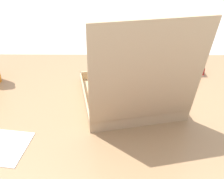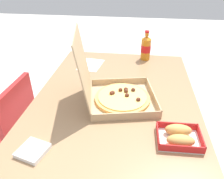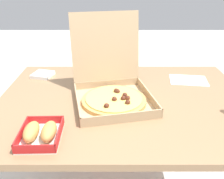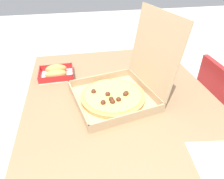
# 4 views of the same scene
# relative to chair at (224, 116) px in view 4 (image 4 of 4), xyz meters

# --- Properties ---
(dining_table) EXTENTS (1.25, 0.92, 0.75)m
(dining_table) POSITION_rel_chair_xyz_m (0.11, -0.69, 0.19)
(dining_table) COLOR #997551
(dining_table) RESTS_ON ground_plane
(chair) EXTENTS (0.41, 0.41, 0.83)m
(chair) POSITION_rel_chair_xyz_m (0.00, 0.00, 0.00)
(chair) COLOR red
(chair) RESTS_ON ground_plane
(pizza_box_open) EXTENTS (0.43, 0.48, 0.39)m
(pizza_box_open) POSITION_rel_chair_xyz_m (0.05, -0.70, 0.33)
(pizza_box_open) COLOR tan
(pizza_box_open) RESTS_ON dining_table
(bread_side_box) EXTENTS (0.15, 0.19, 0.06)m
(bread_side_box) POSITION_rel_chair_xyz_m (-0.23, -1.01, 0.30)
(bread_side_box) COLOR white
(bread_side_box) RESTS_ON dining_table
(paper_menu) EXTENTS (0.23, 0.18, 0.00)m
(paper_menu) POSITION_rel_chair_xyz_m (0.49, -0.46, 0.28)
(paper_menu) COLOR white
(paper_menu) RESTS_ON dining_table
(napkin_pile) EXTENTS (0.14, 0.14, 0.02)m
(napkin_pile) POSITION_rel_chair_xyz_m (-0.37, -0.40, 0.28)
(napkin_pile) COLOR white
(napkin_pile) RESTS_ON dining_table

